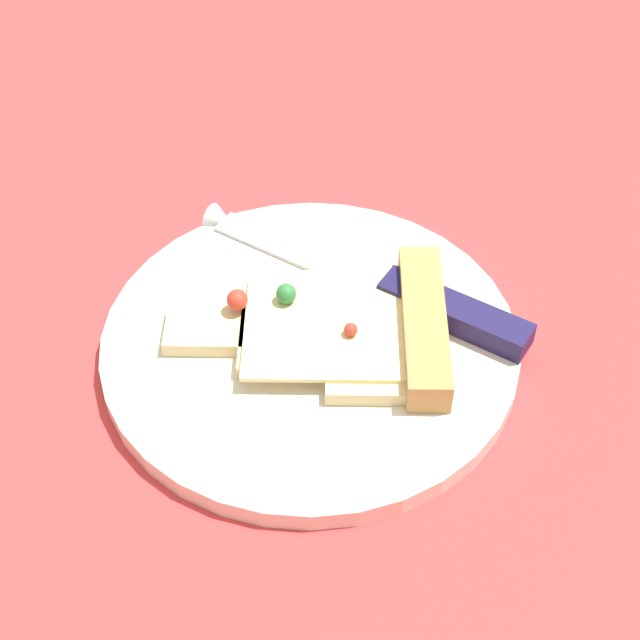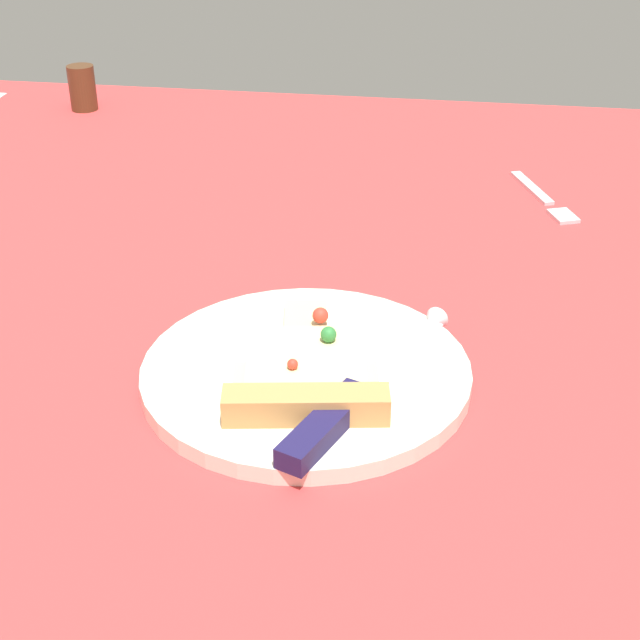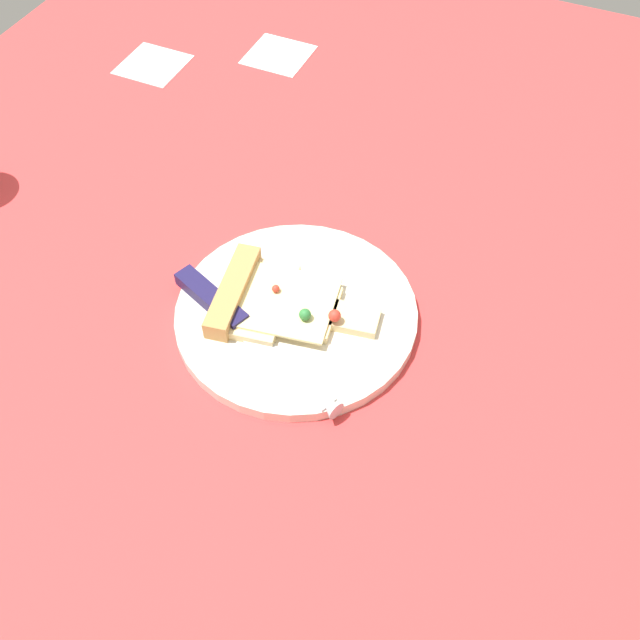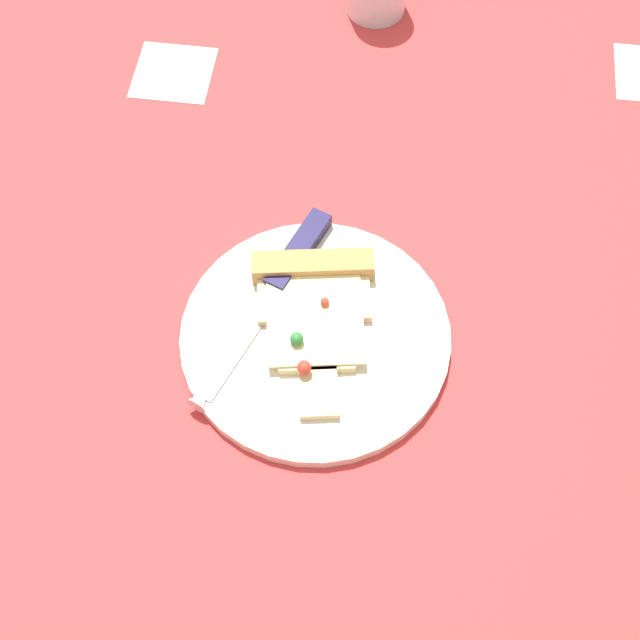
{
  "view_description": "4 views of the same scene",
  "coord_description": "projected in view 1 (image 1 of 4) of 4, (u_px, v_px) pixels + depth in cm",
  "views": [
    {
      "loc": [
        34.18,
        14.28,
        45.36
      ],
      "look_at": [
        -5.58,
        6.87,
        2.92
      ],
      "focal_mm": 53.92,
      "sensor_mm": 36.0,
      "label": 1
    },
    {
      "loc": [
        -16.22,
        66.82,
        40.79
      ],
      "look_at": [
        -6.11,
        2.88,
        3.65
      ],
      "focal_mm": 52.04,
      "sensor_mm": 36.0,
      "label": 2
    },
    {
      "loc": [
        -50.2,
        -16.64,
        63.38
      ],
      "look_at": [
        -7.59,
        2.51,
        4.05
      ],
      "focal_mm": 41.83,
      "sensor_mm": 36.0,
      "label": 3
    },
    {
      "loc": [
        0.25,
        -32.83,
        74.74
      ],
      "look_at": [
        -4.97,
        7.31,
        2.26
      ],
      "focal_mm": 48.79,
      "sensor_mm": 36.0,
      "label": 4
    }
  ],
  "objects": [
    {
      "name": "pizza_slice",
      "position": [
        351.0,
        328.0,
        0.59
      ],
      "size": [
        12.57,
        18.47,
        2.63
      ],
      "rotation": [
        0.0,
        0.0,
        3.31
      ],
      "color": "beige",
      "rests_on": "plate"
    },
    {
      "name": "ground_plane",
      "position": [
        193.0,
        420.0,
        0.59
      ],
      "size": [
        144.3,
        144.3,
        3.0
      ],
      "color": "#D13838",
      "rests_on": "ground"
    },
    {
      "name": "knife",
      "position": [
        390.0,
        288.0,
        0.62
      ],
      "size": [
        10.79,
        23.09,
        2.45
      ],
      "rotation": [
        0.0,
        0.0,
        2.76
      ],
      "color": "silver",
      "rests_on": "plate"
    },
    {
      "name": "plate",
      "position": [
        310.0,
        344.0,
        0.6
      ],
      "size": [
        26.05,
        26.05,
        1.37
      ],
      "primitive_type": "cylinder",
      "color": "silver",
      "rests_on": "ground_plane"
    }
  ]
}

